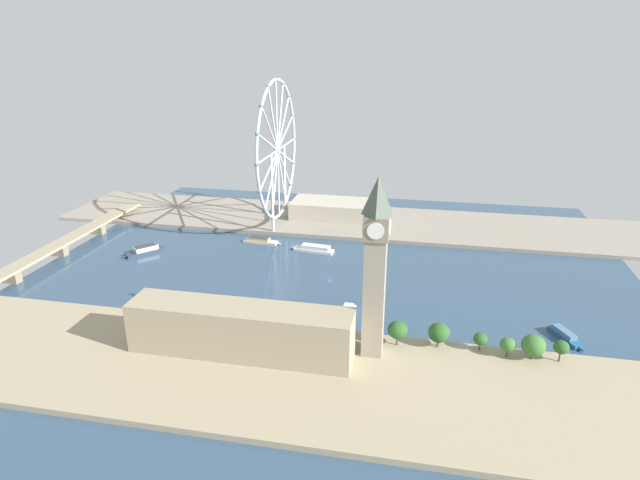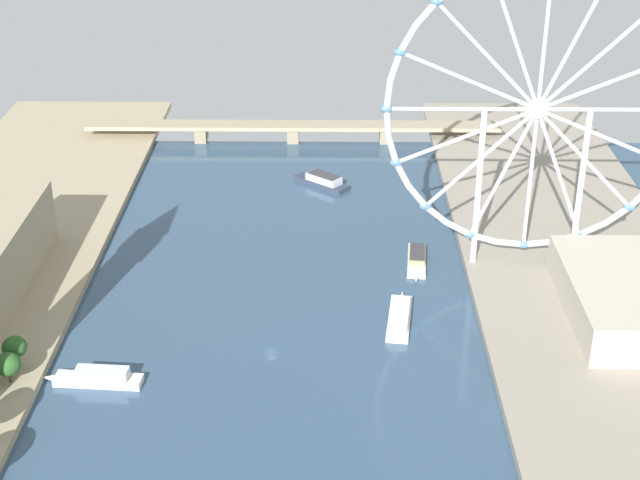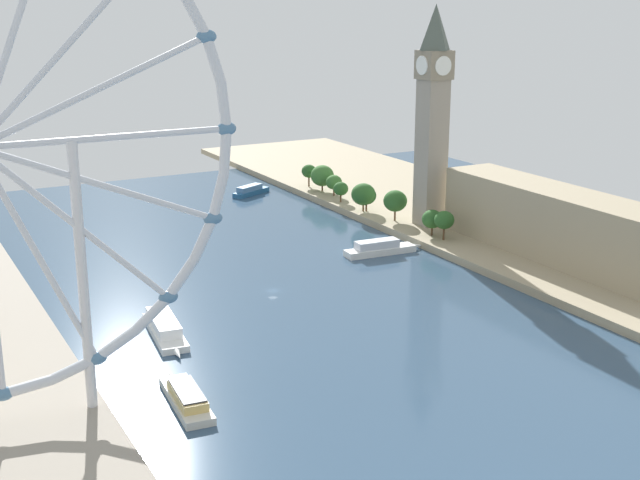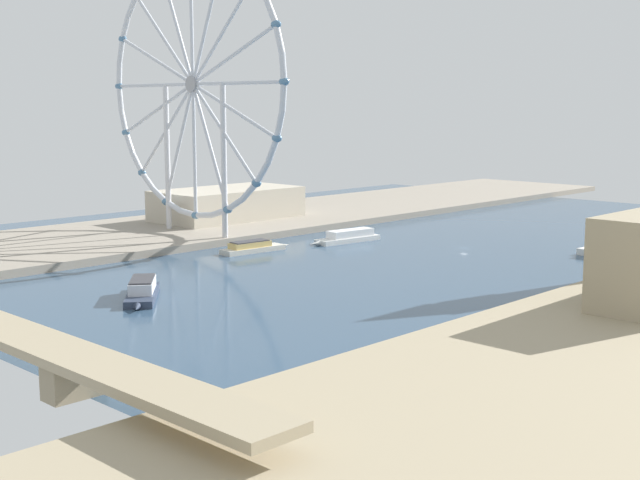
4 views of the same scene
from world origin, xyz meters
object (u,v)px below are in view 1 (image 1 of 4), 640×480
(parliament_block, at_px, (241,330))
(tour_boat_0, at_px, (145,250))
(ferris_wheel, at_px, (278,151))
(tour_boat_4, at_px, (566,336))
(tour_boat_3, at_px, (314,249))
(tour_boat_2, at_px, (261,241))
(river_bridge, at_px, (58,246))
(riverside_hall, at_px, (332,209))
(clock_tower, at_px, (375,266))
(tour_boat_1, at_px, (346,316))

(parliament_block, xyz_separation_m, tour_boat_0, (120.45, 118.72, -13.27))
(ferris_wheel, height_order, tour_boat_4, ferris_wheel)
(ferris_wheel, bearing_deg, tour_boat_3, -141.01)
(parliament_block, relative_size, tour_boat_2, 3.48)
(river_bridge, distance_m, tour_boat_2, 149.37)
(riverside_hall, height_order, tour_boat_4, riverside_hall)
(river_bridge, relative_size, tour_boat_3, 6.08)
(tour_boat_0, bearing_deg, tour_boat_4, 115.80)
(clock_tower, distance_m, tour_boat_3, 155.85)
(riverside_hall, relative_size, tour_boat_2, 2.16)
(ferris_wheel, relative_size, tour_boat_1, 3.58)
(riverside_hall, xyz_separation_m, tour_boat_3, (-78.26, -0.92, -8.06))
(parliament_block, bearing_deg, tour_boat_4, -72.60)
(tour_boat_0, distance_m, tour_boat_4, 290.43)
(tour_boat_4, bearing_deg, riverside_hall, -164.46)
(tour_boat_0, bearing_deg, clock_tower, 99.19)
(parliament_block, relative_size, tour_boat_1, 3.33)
(river_bridge, height_order, tour_boat_1, river_bridge)
(tour_boat_2, bearing_deg, parliament_block, -70.64)
(ferris_wheel, relative_size, tour_boat_0, 4.20)
(clock_tower, height_order, parliament_block, clock_tower)
(river_bridge, relative_size, tour_boat_0, 7.62)
(river_bridge, bearing_deg, tour_boat_1, -103.82)
(clock_tower, distance_m, riverside_hall, 226.13)
(tour_boat_1, distance_m, tour_boat_2, 139.02)
(parliament_block, distance_m, river_bridge, 207.61)
(tour_boat_2, bearing_deg, tour_boat_1, -47.03)
(parliament_block, bearing_deg, ferris_wheel, 10.22)
(tour_boat_1, bearing_deg, riverside_hall, -163.08)
(tour_boat_1, height_order, tour_boat_2, tour_boat_1)
(parliament_block, distance_m, tour_boat_3, 150.17)
(riverside_hall, bearing_deg, tour_boat_0, 131.11)
(riverside_hall, distance_m, tour_boat_1, 183.06)
(ferris_wheel, bearing_deg, parliament_block, -169.78)
(clock_tower, bearing_deg, tour_boat_3, 23.35)
(river_bridge, bearing_deg, tour_boat_2, -68.50)
(clock_tower, distance_m, river_bridge, 263.17)
(parliament_block, bearing_deg, tour_boat_2, 14.19)
(tour_boat_1, height_order, tour_boat_3, tour_boat_1)
(clock_tower, relative_size, river_bridge, 0.41)
(clock_tower, bearing_deg, river_bridge, 69.42)
(tour_boat_2, bearing_deg, tour_boat_3, -7.01)
(ferris_wheel, bearing_deg, tour_boat_0, 134.10)
(riverside_hall, height_order, tour_boat_1, riverside_hall)
(river_bridge, height_order, tour_boat_0, river_bridge)
(tour_boat_1, distance_m, tour_boat_4, 118.42)
(ferris_wheel, relative_size, river_bridge, 0.55)
(tour_boat_0, height_order, tour_boat_2, tour_boat_0)
(tour_boat_1, xyz_separation_m, tour_boat_4, (1.76, -118.41, -0.27))
(parliament_block, bearing_deg, river_bridge, 59.73)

